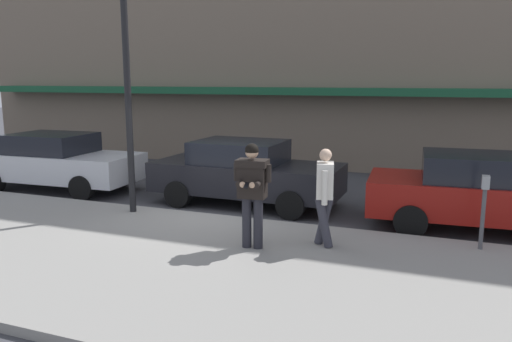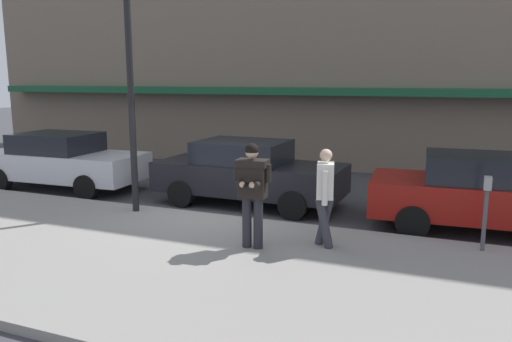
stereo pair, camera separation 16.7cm
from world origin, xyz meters
TOP-DOWN VIEW (x-y plane):
  - ground_plane at (0.00, 0.00)m, footprint 80.00×80.00m
  - sidewalk at (1.00, -2.85)m, footprint 32.00×5.30m
  - curb_paint_line at (1.00, 0.05)m, footprint 28.00×0.12m
  - parked_sedan_near at (-5.11, 1.00)m, footprint 4.58×2.08m
  - parked_sedan_mid at (0.30, 1.33)m, footprint 4.53×1.99m
  - parked_sedan_far at (5.51, 1.03)m, footprint 4.61×2.14m
  - man_texting_on_phone at (1.77, -1.93)m, footprint 0.65×0.61m
  - pedestrian_in_light_coat at (2.88, -1.38)m, footprint 0.39×0.59m
  - street_lamp_post at (-1.54, -0.65)m, footprint 0.36×0.36m
  - parking_meter at (5.41, -0.60)m, footprint 0.12×0.18m

SIDE VIEW (x-z plane):
  - ground_plane at x=0.00m, z-range 0.00..0.00m
  - curb_paint_line at x=1.00m, z-range 0.00..0.01m
  - sidewalk at x=1.00m, z-range 0.00..0.14m
  - parked_sedan_near at x=-5.11m, z-range 0.02..1.56m
  - parked_sedan_mid at x=0.30m, z-range 0.02..1.56m
  - parked_sedan_far at x=5.51m, z-range 0.02..1.56m
  - parking_meter at x=5.41m, z-range 0.33..1.60m
  - pedestrian_in_light_coat at x=2.88m, z-range 0.26..1.96m
  - man_texting_on_phone at x=1.77m, z-range 0.35..2.15m
  - street_lamp_post at x=-1.54m, z-range 0.70..5.58m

